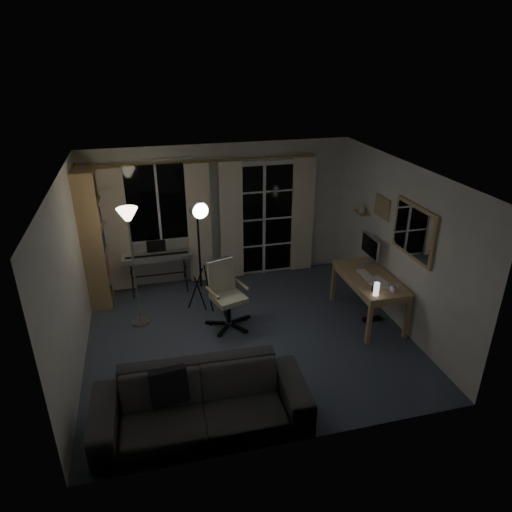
{
  "coord_description": "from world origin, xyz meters",
  "views": [
    {
      "loc": [
        -1.25,
        -5.36,
        3.81
      ],
      "look_at": [
        0.2,
        0.35,
        1.1
      ],
      "focal_mm": 32.0,
      "sensor_mm": 36.0,
      "label": 1
    }
  ],
  "objects_px": {
    "mug": "(394,288)",
    "sofa": "(201,395)",
    "torchiere_lamp": "(130,233)",
    "bookshelf": "(92,238)",
    "desk": "(370,282)",
    "keyboard_piano": "(157,257)",
    "studio_light": "(199,223)",
    "office_chair": "(224,288)",
    "monitor": "(370,247)"
  },
  "relations": [
    {
      "from": "torchiere_lamp",
      "to": "office_chair",
      "type": "height_order",
      "value": "torchiere_lamp"
    },
    {
      "from": "bookshelf",
      "to": "sofa",
      "type": "bearing_deg",
      "value": -67.7
    },
    {
      "from": "monitor",
      "to": "mug",
      "type": "xyz_separation_m",
      "value": [
        -0.1,
        -0.95,
        -0.21
      ]
    },
    {
      "from": "torchiere_lamp",
      "to": "monitor",
      "type": "relative_size",
      "value": 3.58
    },
    {
      "from": "keyboard_piano",
      "to": "bookshelf",
      "type": "bearing_deg",
      "value": 176.18
    },
    {
      "from": "torchiere_lamp",
      "to": "keyboard_piano",
      "type": "relative_size",
      "value": 1.59
    },
    {
      "from": "bookshelf",
      "to": "mug",
      "type": "distance_m",
      "value": 4.67
    },
    {
      "from": "studio_light",
      "to": "desk",
      "type": "height_order",
      "value": "studio_light"
    },
    {
      "from": "bookshelf",
      "to": "monitor",
      "type": "relative_size",
      "value": 4.34
    },
    {
      "from": "desk",
      "to": "mug",
      "type": "distance_m",
      "value": 0.53
    },
    {
      "from": "keyboard_piano",
      "to": "sofa",
      "type": "relative_size",
      "value": 0.5
    },
    {
      "from": "monitor",
      "to": "sofa",
      "type": "bearing_deg",
      "value": -145.32
    },
    {
      "from": "torchiere_lamp",
      "to": "sofa",
      "type": "height_order",
      "value": "torchiere_lamp"
    },
    {
      "from": "sofa",
      "to": "torchiere_lamp",
      "type": "bearing_deg",
      "value": 107.15
    },
    {
      "from": "keyboard_piano",
      "to": "mug",
      "type": "distance_m",
      "value": 3.79
    },
    {
      "from": "keyboard_piano",
      "to": "desk",
      "type": "height_order",
      "value": "keyboard_piano"
    },
    {
      "from": "torchiere_lamp",
      "to": "mug",
      "type": "bearing_deg",
      "value": -19.05
    },
    {
      "from": "studio_light",
      "to": "bookshelf",
      "type": "bearing_deg",
      "value": 133.71
    },
    {
      "from": "office_chair",
      "to": "desk",
      "type": "distance_m",
      "value": 2.17
    },
    {
      "from": "keyboard_piano",
      "to": "desk",
      "type": "xyz_separation_m",
      "value": [
        3.03,
        -1.64,
        -0.01
      ]
    },
    {
      "from": "studio_light",
      "to": "office_chair",
      "type": "bearing_deg",
      "value": -73.24
    },
    {
      "from": "desk",
      "to": "mug",
      "type": "xyz_separation_m",
      "value": [
        0.1,
        -0.5,
        0.15
      ]
    },
    {
      "from": "torchiere_lamp",
      "to": "mug",
      "type": "height_order",
      "value": "torchiere_lamp"
    },
    {
      "from": "torchiere_lamp",
      "to": "monitor",
      "type": "bearing_deg",
      "value": -4.04
    },
    {
      "from": "bookshelf",
      "to": "keyboard_piano",
      "type": "relative_size",
      "value": 1.92
    },
    {
      "from": "mug",
      "to": "sofa",
      "type": "xyz_separation_m",
      "value": [
        -2.86,
        -1.11,
        -0.32
      ]
    },
    {
      "from": "bookshelf",
      "to": "mug",
      "type": "xyz_separation_m",
      "value": [
        4.11,
        -2.2,
        -0.28
      ]
    },
    {
      "from": "monitor",
      "to": "mug",
      "type": "distance_m",
      "value": 0.98
    },
    {
      "from": "desk",
      "to": "sofa",
      "type": "relative_size",
      "value": 0.57
    },
    {
      "from": "keyboard_piano",
      "to": "mug",
      "type": "height_order",
      "value": "keyboard_piano"
    },
    {
      "from": "torchiere_lamp",
      "to": "sofa",
      "type": "xyz_separation_m",
      "value": [
        0.62,
        -2.31,
        -1.02
      ]
    },
    {
      "from": "sofa",
      "to": "keyboard_piano",
      "type": "bearing_deg",
      "value": 96.81
    },
    {
      "from": "office_chair",
      "to": "torchiere_lamp",
      "type": "bearing_deg",
      "value": 148.74
    },
    {
      "from": "studio_light",
      "to": "sofa",
      "type": "bearing_deg",
      "value": -115.69
    },
    {
      "from": "keyboard_piano",
      "to": "studio_light",
      "type": "relative_size",
      "value": 0.62
    },
    {
      "from": "bookshelf",
      "to": "monitor",
      "type": "xyz_separation_m",
      "value": [
        4.21,
        -1.25,
        -0.07
      ]
    },
    {
      "from": "monitor",
      "to": "mug",
      "type": "bearing_deg",
      "value": -95.89
    },
    {
      "from": "keyboard_piano",
      "to": "studio_light",
      "type": "bearing_deg",
      "value": -53.21
    },
    {
      "from": "mug",
      "to": "sofa",
      "type": "distance_m",
      "value": 3.09
    },
    {
      "from": "bookshelf",
      "to": "office_chair",
      "type": "height_order",
      "value": "bookshelf"
    },
    {
      "from": "office_chair",
      "to": "desk",
      "type": "height_order",
      "value": "office_chair"
    },
    {
      "from": "bookshelf",
      "to": "torchiere_lamp",
      "type": "xyz_separation_m",
      "value": [
        0.63,
        -1.0,
        0.42
      ]
    },
    {
      "from": "office_chair",
      "to": "sofa",
      "type": "relative_size",
      "value": 0.43
    },
    {
      "from": "mug",
      "to": "bookshelf",
      "type": "bearing_deg",
      "value": 151.8
    },
    {
      "from": "desk",
      "to": "mug",
      "type": "height_order",
      "value": "mug"
    },
    {
      "from": "keyboard_piano",
      "to": "office_chair",
      "type": "distance_m",
      "value": 1.53
    },
    {
      "from": "office_chair",
      "to": "sofa",
      "type": "bearing_deg",
      "value": -125.32
    },
    {
      "from": "bookshelf",
      "to": "mug",
      "type": "bearing_deg",
      "value": -26.51
    },
    {
      "from": "sofa",
      "to": "bookshelf",
      "type": "bearing_deg",
      "value": 112.77
    },
    {
      "from": "bookshelf",
      "to": "studio_light",
      "type": "relative_size",
      "value": 1.19
    }
  ]
}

